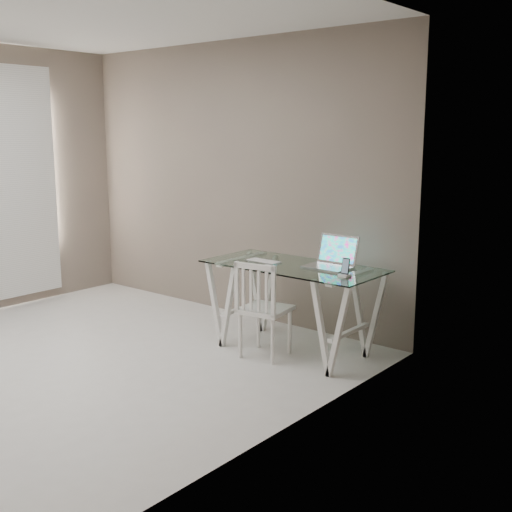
% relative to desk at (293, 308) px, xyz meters
% --- Properties ---
extents(room, '(4.50, 4.52, 2.71)m').
position_rel_desk_xyz_m(room, '(-1.25, -1.62, 1.33)').
color(room, beige).
rests_on(room, ground).
extents(desk, '(1.50, 0.70, 0.75)m').
position_rel_desk_xyz_m(desk, '(0.00, 0.00, 0.00)').
color(desk, silver).
rests_on(desk, ground).
extents(chair, '(0.43, 0.43, 0.81)m').
position_rel_desk_xyz_m(chair, '(-0.10, -0.29, 0.06)').
color(chair, white).
rests_on(chair, ground).
extents(laptop, '(0.36, 0.32, 0.25)m').
position_rel_desk_xyz_m(laptop, '(0.28, 0.15, 0.42)').
color(laptop, '#BABBBF').
rests_on(laptop, desk).
extents(keyboard, '(0.31, 0.13, 0.01)m').
position_rel_desk_xyz_m(keyboard, '(-0.28, -0.05, 0.37)').
color(keyboard, silver).
rests_on(keyboard, desk).
extents(mouse, '(0.11, 0.07, 0.04)m').
position_rel_desk_xyz_m(mouse, '(-0.07, -0.25, 0.38)').
color(mouse, white).
rests_on(mouse, desk).
extents(phone_dock, '(0.08, 0.08, 0.14)m').
position_rel_desk_xyz_m(phone_dock, '(0.55, -0.08, 0.40)').
color(phone_dock, white).
rests_on(phone_dock, desk).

